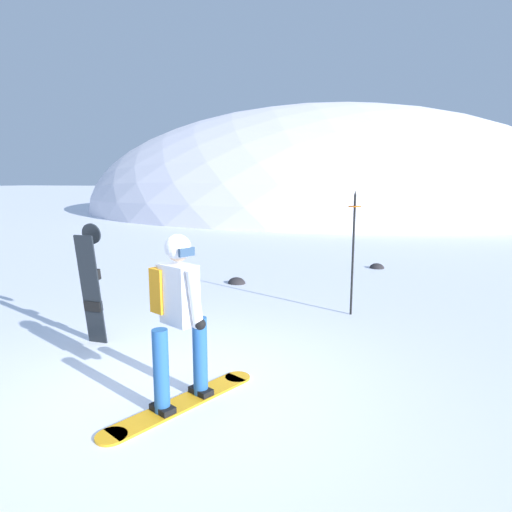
{
  "coord_description": "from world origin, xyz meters",
  "views": [
    {
      "loc": [
        2.14,
        -3.94,
        2.21
      ],
      "look_at": [
        0.1,
        2.71,
        1.0
      ],
      "focal_mm": 30.61,
      "sensor_mm": 36.0,
      "label": 1
    }
  ],
  "objects": [
    {
      "name": "snowboarder_main",
      "position": [
        0.23,
        -0.28,
        0.92
      ],
      "size": [
        0.95,
        1.69,
        1.71
      ],
      "color": "orange",
      "rests_on": "ground"
    },
    {
      "name": "rock_mid",
      "position": [
        1.89,
        7.36,
        0.0
      ],
      "size": [
        0.37,
        0.31,
        0.26
      ],
      "color": "#282628",
      "rests_on": "ground"
    },
    {
      "name": "rock_dark",
      "position": [
        -0.97,
        4.75,
        0.0
      ],
      "size": [
        0.39,
        0.33,
        0.27
      ],
      "color": "#282628",
      "rests_on": "ground"
    },
    {
      "name": "piste_marker_near",
      "position": [
        1.6,
        3.23,
        1.17
      ],
      "size": [
        0.2,
        0.2,
        2.06
      ],
      "color": "black",
      "rests_on": "ground"
    },
    {
      "name": "ground_plane",
      "position": [
        0.0,
        0.0,
        0.0
      ],
      "size": [
        300.0,
        300.0,
        0.0
      ],
      "primitive_type": "plane",
      "color": "white"
    },
    {
      "name": "spare_snowboard",
      "position": [
        -1.63,
        0.84,
        0.84
      ],
      "size": [
        0.28,
        0.21,
        1.65
      ],
      "color": "black",
      "rests_on": "ground"
    },
    {
      "name": "ridge_peak_main",
      "position": [
        -2.81,
        30.08,
        0.0
      ],
      "size": [
        35.47,
        31.92,
        15.01
      ],
      "color": "white",
      "rests_on": "ground"
    }
  ]
}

